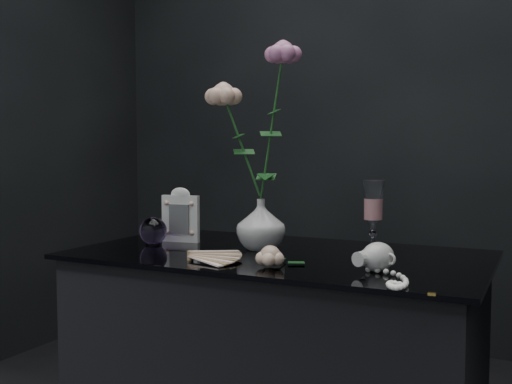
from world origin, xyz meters
The scene contains 8 objects.
vase centered at (-0.06, 0.07, 0.83)m, with size 0.13×0.13×0.14m, color silver.
wine_glass centered at (0.23, 0.13, 0.86)m, with size 0.06×0.06×0.19m, color white, non-canonical shape.
picture_frame centered at (-0.33, 0.09, 0.84)m, with size 0.12×0.09×0.16m, color silver, non-canonical shape.
paperweight centered at (-0.37, 0.02, 0.80)m, with size 0.08×0.08×0.08m, color #A57AC7, non-canonical shape.
paper_fan centered at (-0.15, -0.14, 0.78)m, with size 0.25×0.20×0.03m, color beige, non-canonical shape.
loose_rose centered at (0.06, -0.14, 0.79)m, with size 0.11×0.15×0.05m, color #FFC6A4, non-canonical shape.
pearl_jar centered at (0.29, -0.07, 0.80)m, with size 0.23×0.24×0.07m, color white, non-canonical shape.
roses centered at (-0.07, 0.06, 1.10)m, with size 0.24×0.12×0.46m.
Camera 1 is at (0.63, -1.36, 1.03)m, focal length 42.00 mm.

